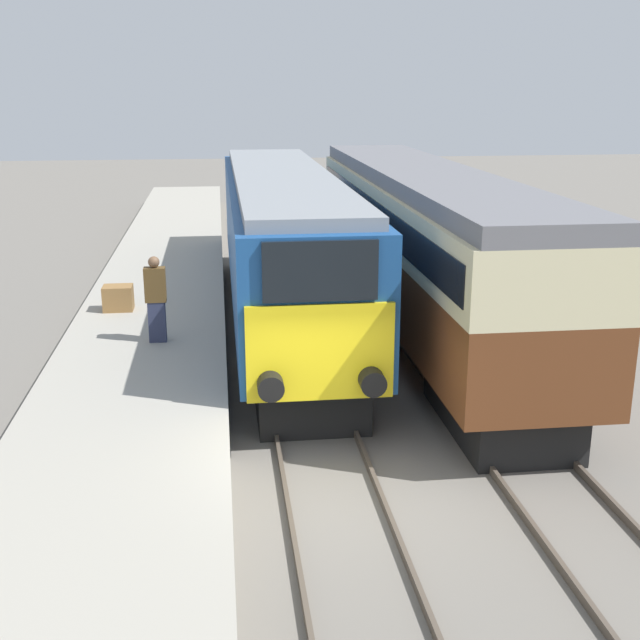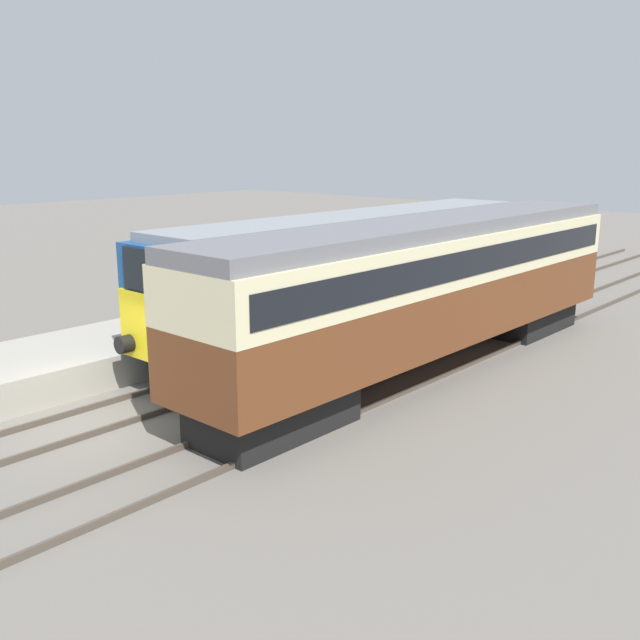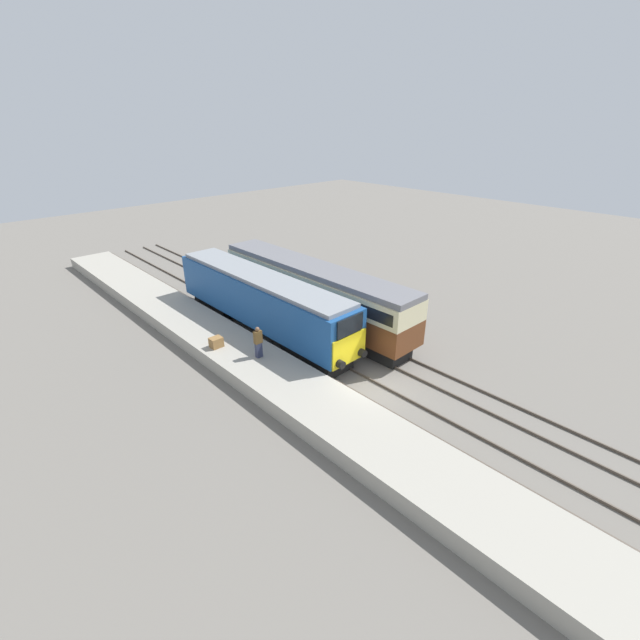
{
  "view_description": "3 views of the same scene",
  "coord_description": "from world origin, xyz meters",
  "px_view_note": "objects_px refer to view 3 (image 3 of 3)",
  "views": [
    {
      "loc": [
        -1.57,
        -10.81,
        6.1
      ],
      "look_at": [
        0.0,
        1.76,
        2.38
      ],
      "focal_mm": 45.0,
      "sensor_mm": 36.0,
      "label": 1
    },
    {
      "loc": [
        13.82,
        -7.66,
        6.07
      ],
      "look_at": [
        1.7,
        5.76,
        1.6
      ],
      "focal_mm": 40.0,
      "sensor_mm": 36.0,
      "label": 2
    },
    {
      "loc": [
        -14.67,
        -11.55,
        12.88
      ],
      "look_at": [
        1.7,
        5.76,
        1.6
      ],
      "focal_mm": 24.0,
      "sensor_mm": 36.0,
      "label": 3
    }
  ],
  "objects_px": {
    "passenger_carriage": "(312,289)",
    "person_on_platform": "(258,342)",
    "locomotive": "(262,301)",
    "luggage_crate": "(216,342)"
  },
  "relations": [
    {
      "from": "person_on_platform",
      "to": "passenger_carriage",
      "type": "bearing_deg",
      "value": 21.79
    },
    {
      "from": "locomotive",
      "to": "passenger_carriage",
      "type": "xyz_separation_m",
      "value": [
        3.4,
        -1.14,
        0.24
      ]
    },
    {
      "from": "passenger_carriage",
      "to": "luggage_crate",
      "type": "distance_m",
      "value": 7.61
    },
    {
      "from": "luggage_crate",
      "to": "locomotive",
      "type": "bearing_deg",
      "value": 14.64
    },
    {
      "from": "locomotive",
      "to": "person_on_platform",
      "type": "xyz_separation_m",
      "value": [
        -2.97,
        -3.69,
        -0.47
      ]
    },
    {
      "from": "locomotive",
      "to": "luggage_crate",
      "type": "distance_m",
      "value": 4.37
    },
    {
      "from": "passenger_carriage",
      "to": "person_on_platform",
      "type": "height_order",
      "value": "passenger_carriage"
    },
    {
      "from": "locomotive",
      "to": "luggage_crate",
      "type": "xyz_separation_m",
      "value": [
        -4.09,
        -1.07,
        -1.09
      ]
    },
    {
      "from": "locomotive",
      "to": "passenger_carriage",
      "type": "relative_size",
      "value": 0.98
    },
    {
      "from": "locomotive",
      "to": "person_on_platform",
      "type": "distance_m",
      "value": 4.76
    }
  ]
}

